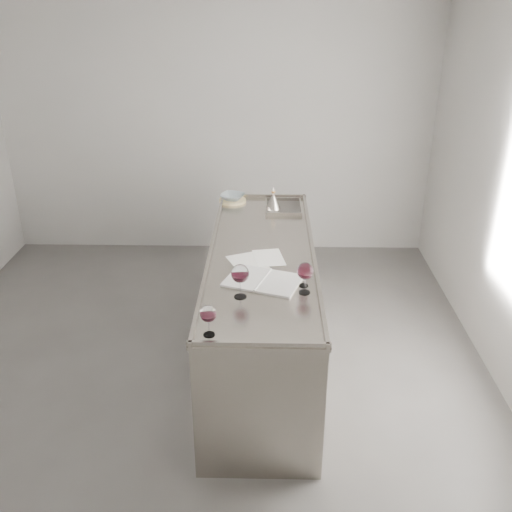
{
  "coord_description": "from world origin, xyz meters",
  "views": [
    {
      "loc": [
        0.54,
        -3.42,
        2.66
      ],
      "look_at": [
        0.46,
        0.07,
        1.02
      ],
      "focal_mm": 40.0,
      "sensor_mm": 36.0,
      "label": 1
    }
  ],
  "objects_px": {
    "wine_glass_middle": "(240,274)",
    "wine_glass_left": "(208,314)",
    "counter": "(262,309)",
    "ceramic_bowl": "(233,197)",
    "wine_funnel": "(273,202)",
    "wine_glass_right": "(305,272)",
    "wine_glass_small": "(304,271)",
    "notebook": "(263,280)"
  },
  "relations": [
    {
      "from": "counter",
      "to": "wine_glass_right",
      "type": "height_order",
      "value": "wine_glass_right"
    },
    {
      "from": "counter",
      "to": "wine_glass_small",
      "type": "bearing_deg",
      "value": -61.1
    },
    {
      "from": "wine_glass_left",
      "to": "wine_funnel",
      "type": "distance_m",
      "value": 2.02
    },
    {
      "from": "wine_glass_left",
      "to": "wine_glass_small",
      "type": "height_order",
      "value": "wine_glass_left"
    },
    {
      "from": "wine_glass_left",
      "to": "wine_glass_small",
      "type": "xyz_separation_m",
      "value": [
        0.55,
        0.58,
        -0.02
      ]
    },
    {
      "from": "wine_glass_left",
      "to": "ceramic_bowl",
      "type": "distance_m",
      "value": 2.16
    },
    {
      "from": "notebook",
      "to": "wine_funnel",
      "type": "xyz_separation_m",
      "value": [
        0.07,
        1.35,
        0.05
      ]
    },
    {
      "from": "wine_glass_left",
      "to": "wine_glass_right",
      "type": "relative_size",
      "value": 0.89
    },
    {
      "from": "counter",
      "to": "wine_glass_left",
      "type": "xyz_separation_m",
      "value": [
        -0.28,
        -1.08,
        0.6
      ]
    },
    {
      "from": "wine_funnel",
      "to": "wine_glass_middle",
      "type": "bearing_deg",
      "value": -97.67
    },
    {
      "from": "wine_glass_small",
      "to": "wine_glass_left",
      "type": "bearing_deg",
      "value": -133.32
    },
    {
      "from": "counter",
      "to": "wine_glass_small",
      "type": "xyz_separation_m",
      "value": [
        0.27,
        -0.5,
        0.58
      ]
    },
    {
      "from": "wine_glass_right",
      "to": "notebook",
      "type": "height_order",
      "value": "wine_glass_right"
    },
    {
      "from": "wine_glass_right",
      "to": "ceramic_bowl",
      "type": "bearing_deg",
      "value": 108.26
    },
    {
      "from": "wine_glass_small",
      "to": "ceramic_bowl",
      "type": "distance_m",
      "value": 1.67
    },
    {
      "from": "wine_glass_small",
      "to": "wine_funnel",
      "type": "distance_m",
      "value": 1.42
    },
    {
      "from": "wine_glass_right",
      "to": "ceramic_bowl",
      "type": "distance_m",
      "value": 1.76
    },
    {
      "from": "wine_glass_left",
      "to": "notebook",
      "type": "xyz_separation_m",
      "value": [
        0.29,
        0.64,
        -0.12
      ]
    },
    {
      "from": "wine_glass_left",
      "to": "wine_glass_middle",
      "type": "relative_size",
      "value": 0.83
    },
    {
      "from": "counter",
      "to": "wine_glass_right",
      "type": "bearing_deg",
      "value": -64.94
    },
    {
      "from": "wine_glass_middle",
      "to": "wine_glass_left",
      "type": "bearing_deg",
      "value": -109.46
    },
    {
      "from": "notebook",
      "to": "counter",
      "type": "bearing_deg",
      "value": 111.18
    },
    {
      "from": "counter",
      "to": "wine_glass_left",
      "type": "distance_m",
      "value": 1.27
    },
    {
      "from": "wine_glass_small",
      "to": "ceramic_bowl",
      "type": "bearing_deg",
      "value": 109.23
    },
    {
      "from": "wine_glass_left",
      "to": "wine_glass_right",
      "type": "height_order",
      "value": "wine_glass_right"
    },
    {
      "from": "wine_glass_small",
      "to": "notebook",
      "type": "bearing_deg",
      "value": 168.4
    },
    {
      "from": "wine_glass_left",
      "to": "wine_glass_right",
      "type": "bearing_deg",
      "value": 41.88
    },
    {
      "from": "wine_glass_left",
      "to": "wine_glass_middle",
      "type": "bearing_deg",
      "value": 70.54
    },
    {
      "from": "wine_glass_small",
      "to": "ceramic_bowl",
      "type": "height_order",
      "value": "wine_glass_small"
    },
    {
      "from": "counter",
      "to": "wine_glass_middle",
      "type": "bearing_deg",
      "value": -100.73
    },
    {
      "from": "counter",
      "to": "ceramic_bowl",
      "type": "height_order",
      "value": "ceramic_bowl"
    },
    {
      "from": "wine_glass_middle",
      "to": "ceramic_bowl",
      "type": "relative_size",
      "value": 1.07
    },
    {
      "from": "counter",
      "to": "wine_glass_right",
      "type": "distance_m",
      "value": 0.89
    },
    {
      "from": "notebook",
      "to": "wine_glass_small",
      "type": "bearing_deg",
      "value": 7.83
    },
    {
      "from": "wine_glass_middle",
      "to": "wine_glass_right",
      "type": "bearing_deg",
      "value": 9.13
    },
    {
      "from": "notebook",
      "to": "wine_funnel",
      "type": "relative_size",
      "value": 2.76
    },
    {
      "from": "wine_glass_small",
      "to": "wine_glass_right",
      "type": "bearing_deg",
      "value": -90.0
    },
    {
      "from": "wine_glass_middle",
      "to": "wine_glass_right",
      "type": "height_order",
      "value": "wine_glass_middle"
    },
    {
      "from": "counter",
      "to": "wine_glass_small",
      "type": "relative_size",
      "value": 15.92
    },
    {
      "from": "wine_glass_left",
      "to": "wine_glass_middle",
      "type": "xyz_separation_m",
      "value": [
        0.15,
        0.43,
        0.03
      ]
    },
    {
      "from": "wine_glass_left",
      "to": "ceramic_bowl",
      "type": "xyz_separation_m",
      "value": [
        0.0,
        2.16,
        -0.08
      ]
    },
    {
      "from": "counter",
      "to": "ceramic_bowl",
      "type": "distance_m",
      "value": 1.23
    }
  ]
}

